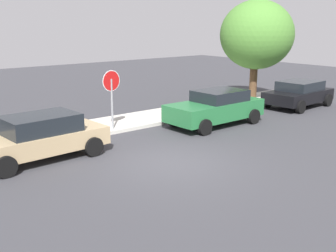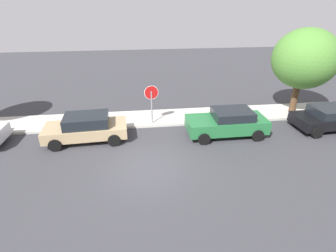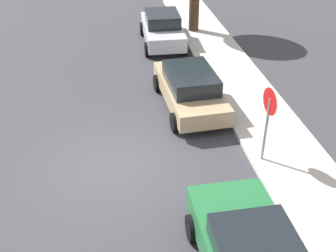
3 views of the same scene
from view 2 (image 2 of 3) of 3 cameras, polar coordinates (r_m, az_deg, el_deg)
name	(u,v)px [view 2 (image 2 of 3)]	position (r m, az deg, el deg)	size (l,w,h in m)	color
ground_plane	(147,167)	(12.04, -4.69, -8.85)	(60.00, 60.00, 0.00)	#38383D
sidewalk_curb	(143,119)	(16.50, -5.57, 1.61)	(32.00, 2.34, 0.14)	beige
stop_sign	(151,98)	(15.11, -3.62, 6.01)	(0.81, 0.10, 2.46)	gray
parked_car_tan	(86,127)	(14.44, -17.38, -0.31)	(4.33, 2.16, 1.44)	tan
parked_car_green	(227,122)	(14.69, 12.80, 0.80)	(4.32, 2.05, 1.47)	#236B38
parked_car_black	(329,117)	(17.65, 31.58, 1.60)	(3.97, 2.25, 1.33)	black
street_tree_mid_block	(305,59)	(18.25, 27.66, 12.79)	(3.86, 3.86, 5.38)	#513823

